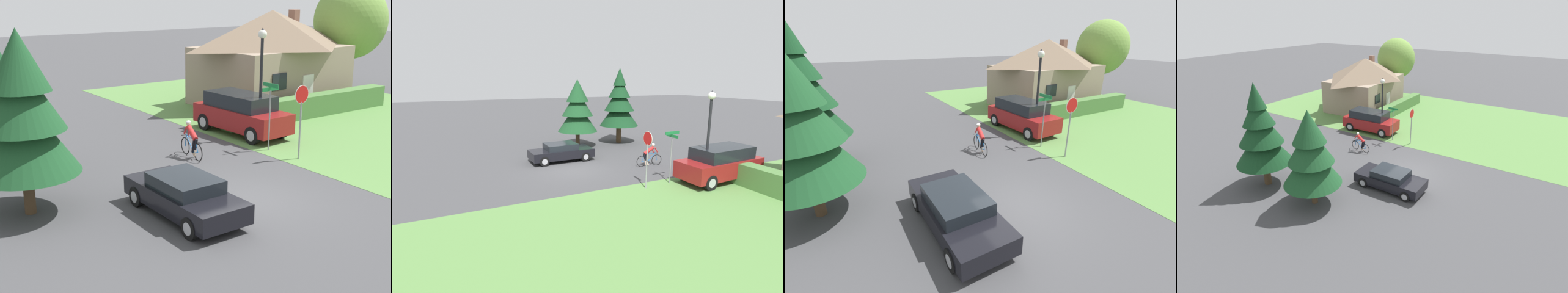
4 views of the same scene
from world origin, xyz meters
TOP-DOWN VIEW (x-y plane):
  - ground_plane at (0.00, 0.00)m, footprint 140.00×140.00m
  - grass_verge_right at (11.94, 4.00)m, footprint 16.00×36.00m
  - cottage_house at (11.69, 11.66)m, footprint 9.66×6.85m
  - hedge_row at (10.73, 7.43)m, footprint 11.46×0.90m
  - sedan_left_lane at (-2.29, 0.16)m, footprint 1.87×4.32m
  - cyclist at (1.28, 4.95)m, footprint 0.44×1.81m
  - parked_suv_right at (5.34, 6.73)m, footprint 2.23×5.01m
  - stop_sign at (4.68, 2.28)m, footprint 0.73×0.07m
  - street_lamp at (5.46, 5.55)m, footprint 0.39×0.39m
  - street_name_sign at (4.55, 3.93)m, footprint 0.90×0.90m
  - conifer_tall_near at (-6.04, 3.01)m, footprint 3.26×3.26m
  - deciduous_tree_right at (18.44, 11.50)m, footprint 4.75×4.75m

SIDE VIEW (x-z plane):
  - ground_plane at x=0.00m, z-range 0.00..0.00m
  - grass_verge_right at x=11.94m, z-range 0.00..0.01m
  - hedge_row at x=10.73m, z-range 0.00..1.17m
  - sedan_left_lane at x=-2.29m, z-range 0.01..1.26m
  - cyclist at x=1.28m, z-range -0.03..1.47m
  - parked_suv_right at x=5.34m, z-range 0.03..1.96m
  - street_name_sign at x=4.55m, z-range 0.54..3.41m
  - stop_sign at x=4.68m, z-range 0.63..3.63m
  - cottage_house at x=11.69m, z-range 0.10..5.57m
  - conifer_tall_near at x=-6.04m, z-range 0.35..5.91m
  - street_lamp at x=5.46m, z-range 0.89..5.88m
  - deciduous_tree_right at x=18.44m, z-range 1.08..8.24m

